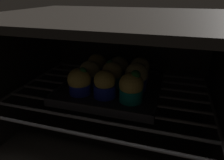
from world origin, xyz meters
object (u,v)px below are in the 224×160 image
object	(u,v)px
muffin_row0_col1	(103,84)
muffin_row1_col0	(90,73)
muffin_row0_col0	(80,82)
muffin_row1_col2	(136,77)
baking_tray	(112,88)
muffin_row1_col1	(112,75)
muffin_row2_col1	(119,68)
muffin_row2_col0	(97,66)
muffin_row2_col2	(140,70)
muffin_row0_col2	(131,88)

from	to	relation	value
muffin_row0_col1	muffin_row1_col0	bearing A→B (deg)	135.39
muffin_row0_col0	muffin_row1_col2	size ratio (longest dim) A/B	0.96
muffin_row0_col1	muffin_row1_col2	world-z (taller)	muffin_row1_col2
baking_tray	muffin_row1_col2	size ratio (longest dim) A/B	3.51
muffin_row0_col0	muffin_row1_col1	world-z (taller)	muffin_row1_col1
baking_tray	muffin_row2_col1	distance (cm)	8.04
muffin_row1_col2	muffin_row2_col0	world-z (taller)	muffin_row1_col2
muffin_row2_col0	muffin_row2_col2	size ratio (longest dim) A/B	0.98
muffin_row0_col0	muffin_row2_col1	xyz separation A→B (cm)	(6.87, 13.70, -0.11)
muffin_row0_col2	muffin_row1_col0	distance (cm)	15.31
baking_tray	muffin_row0_col0	world-z (taller)	muffin_row0_col0
muffin_row1_col2	muffin_row2_col1	world-z (taller)	muffin_row1_col2
baking_tray	muffin_row1_col0	size ratio (longest dim) A/B	3.83
baking_tray	muffin_row0_col2	bearing A→B (deg)	-43.73
muffin_row1_col1	muffin_row2_col0	bearing A→B (deg)	137.48
muffin_row0_col1	muffin_row1_col1	xyz separation A→B (cm)	(0.16, 6.61, 0.23)
muffin_row1_col1	muffin_row2_col1	xyz separation A→B (cm)	(0.12, 6.87, -0.36)
muffin_row0_col0	muffin_row0_col2	xyz separation A→B (cm)	(13.93, -0.13, 0.33)
muffin_row0_col1	muffin_row2_col0	distance (cm)	14.65
muffin_row0_col0	muffin_row2_col0	bearing A→B (deg)	90.90
muffin_row0_col1	muffin_row2_col0	xyz separation A→B (cm)	(-6.79, 12.99, -0.01)
muffin_row1_col2	muffin_row2_col2	distance (cm)	6.22
muffin_row2_col0	muffin_row2_col2	distance (cm)	13.84
muffin_row1_col1	muffin_row1_col2	bearing A→B (deg)	0.65
muffin_row0_col1	muffin_row1_col0	distance (cm)	9.01
muffin_row1_col0	muffin_row1_col2	xyz separation A→B (cm)	(13.65, 0.36, 0.42)
muffin_row0_col2	muffin_row1_col2	bearing A→B (deg)	90.90
muffin_row1_col1	muffin_row2_col2	xyz separation A→B (cm)	(6.88, 6.30, -0.16)
muffin_row0_col0	muffin_row1_col2	world-z (taller)	muffin_row1_col2
muffin_row0_col1	muffin_row1_col2	distance (cm)	9.86
muffin_row0_col2	muffin_row2_col1	bearing A→B (deg)	117.05
muffin_row1_col2	muffin_row0_col0	bearing A→B (deg)	-153.43
baking_tray	muffin_row0_col1	bearing A→B (deg)	-92.93
muffin_row2_col1	muffin_row0_col0	bearing A→B (deg)	-116.63
baking_tray	muffin_row1_col1	xyz separation A→B (cm)	(-0.16, 0.25, 4.10)
muffin_row1_col2	muffin_row2_col1	bearing A→B (deg)	135.69
muffin_row0_col0	muffin_row1_col0	bearing A→B (deg)	88.53
muffin_row0_col2	muffin_row2_col2	size ratio (longest dim) A/B	1.12
baking_tray	muffin_row0_col1	xyz separation A→B (cm)	(-0.33, -6.36, 3.86)
muffin_row2_col1	muffin_row2_col2	world-z (taller)	muffin_row2_col2
muffin_row0_col1	muffin_row0_col2	bearing A→B (deg)	-2.80
muffin_row0_col2	muffin_row1_col2	world-z (taller)	muffin_row0_col2
muffin_row1_col1	muffin_row0_col2	bearing A→B (deg)	-44.12
muffin_row0_col1	muffin_row1_col0	size ratio (longest dim) A/B	1.02
muffin_row1_col0	muffin_row2_col2	distance (cm)	14.98
muffin_row1_col0	muffin_row2_col0	size ratio (longest dim) A/B	0.98
muffin_row0_col2	muffin_row1_col0	world-z (taller)	muffin_row0_col2
muffin_row2_col0	muffin_row2_col2	world-z (taller)	muffin_row2_col2
muffin_row0_col0	muffin_row0_col1	world-z (taller)	muffin_row0_col0
muffin_row2_col0	muffin_row1_col0	bearing A→B (deg)	-86.76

